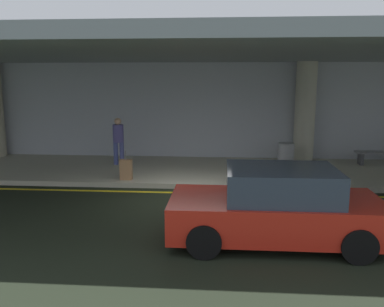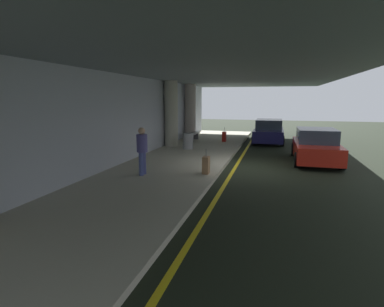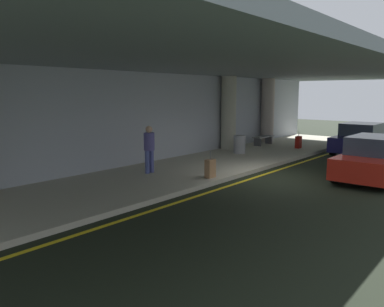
{
  "view_description": "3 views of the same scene",
  "coord_description": "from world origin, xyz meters",
  "px_view_note": "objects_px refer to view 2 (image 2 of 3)",
  "views": [
    {
      "loc": [
        0.98,
        -10.35,
        3.19
      ],
      "look_at": [
        0.07,
        1.54,
        0.97
      ],
      "focal_mm": 37.62,
      "sensor_mm": 36.0,
      "label": 1
    },
    {
      "loc": [
        -12.44,
        -0.93,
        2.8
      ],
      "look_at": [
        -1.28,
        2.13,
        0.73
      ],
      "focal_mm": 28.61,
      "sensor_mm": 36.0,
      "label": 2
    },
    {
      "loc": [
        -12.09,
        -6.26,
        2.97
      ],
      "look_at": [
        -1.93,
        2.23,
        0.89
      ],
      "focal_mm": 36.07,
      "sensor_mm": 36.0,
      "label": 3
    }
  ],
  "objects_px": {
    "suitcase_upright_secondary": "(206,165)",
    "trash_bin_steel": "(188,141)",
    "support_column_right_mid": "(190,111)",
    "traveler_with_luggage": "(142,148)",
    "bench_metal": "(193,135)",
    "car_red": "(316,146)",
    "support_column_center": "(171,114)",
    "car_navy": "(269,132)",
    "suitcase_upright_primary": "(224,137)"
  },
  "relations": [
    {
      "from": "traveler_with_luggage",
      "to": "trash_bin_steel",
      "type": "distance_m",
      "value": 5.92
    },
    {
      "from": "car_red",
      "to": "suitcase_upright_secondary",
      "type": "bearing_deg",
      "value": 133.04
    },
    {
      "from": "support_column_center",
      "to": "suitcase_upright_secondary",
      "type": "distance_m",
      "value": 7.0
    },
    {
      "from": "support_column_right_mid",
      "to": "traveler_with_luggage",
      "type": "xyz_separation_m",
      "value": [
        -10.72,
        -1.24,
        -0.86
      ]
    },
    {
      "from": "suitcase_upright_secondary",
      "to": "car_red",
      "type": "bearing_deg",
      "value": -54.87
    },
    {
      "from": "support_column_center",
      "to": "car_navy",
      "type": "xyz_separation_m",
      "value": [
        3.85,
        -5.3,
        -1.26
      ]
    },
    {
      "from": "suitcase_upright_primary",
      "to": "support_column_center",
      "type": "bearing_deg",
      "value": 132.99
    },
    {
      "from": "support_column_center",
      "to": "traveler_with_luggage",
      "type": "xyz_separation_m",
      "value": [
        -6.72,
        -1.24,
        -0.86
      ]
    },
    {
      "from": "support_column_center",
      "to": "traveler_with_luggage",
      "type": "height_order",
      "value": "support_column_center"
    },
    {
      "from": "support_column_right_mid",
      "to": "suitcase_upright_primary",
      "type": "relative_size",
      "value": 4.06
    },
    {
      "from": "suitcase_upright_secondary",
      "to": "support_column_right_mid",
      "type": "bearing_deg",
      "value": 9.8
    },
    {
      "from": "traveler_with_luggage",
      "to": "trash_bin_steel",
      "type": "bearing_deg",
      "value": -175.64
    },
    {
      "from": "support_column_right_mid",
      "to": "car_red",
      "type": "xyz_separation_m",
      "value": [
        -5.95,
        -7.5,
        -1.26
      ]
    },
    {
      "from": "support_column_right_mid",
      "to": "car_navy",
      "type": "bearing_deg",
      "value": -91.57
    },
    {
      "from": "suitcase_upright_primary",
      "to": "car_navy",
      "type": "bearing_deg",
      "value": -66.5
    },
    {
      "from": "car_navy",
      "to": "suitcase_upright_primary",
      "type": "distance_m",
      "value": 2.98
    },
    {
      "from": "car_navy",
      "to": "bench_metal",
      "type": "xyz_separation_m",
      "value": [
        -1.29,
        4.72,
        -0.21
      ]
    },
    {
      "from": "suitcase_upright_secondary",
      "to": "bench_metal",
      "type": "relative_size",
      "value": 0.56
    },
    {
      "from": "suitcase_upright_secondary",
      "to": "trash_bin_steel",
      "type": "distance_m",
      "value": 5.56
    },
    {
      "from": "car_red",
      "to": "bench_metal",
      "type": "distance_m",
      "value": 8.26
    },
    {
      "from": "car_navy",
      "to": "traveler_with_luggage",
      "type": "xyz_separation_m",
      "value": [
        -10.57,
        4.05,
        0.4
      ]
    },
    {
      "from": "support_column_right_mid",
      "to": "traveler_with_luggage",
      "type": "distance_m",
      "value": 10.82
    },
    {
      "from": "traveler_with_luggage",
      "to": "trash_bin_steel",
      "type": "relative_size",
      "value": 1.98
    },
    {
      "from": "car_red",
      "to": "suitcase_upright_primary",
      "type": "height_order",
      "value": "car_red"
    },
    {
      "from": "car_navy",
      "to": "suitcase_upright_secondary",
      "type": "height_order",
      "value": "car_navy"
    },
    {
      "from": "trash_bin_steel",
      "to": "car_navy",
      "type": "bearing_deg",
      "value": -41.17
    },
    {
      "from": "suitcase_upright_secondary",
      "to": "bench_metal",
      "type": "height_order",
      "value": "suitcase_upright_secondary"
    },
    {
      "from": "suitcase_upright_secondary",
      "to": "trash_bin_steel",
      "type": "xyz_separation_m",
      "value": [
        5.12,
        2.16,
        0.11
      ]
    },
    {
      "from": "support_column_right_mid",
      "to": "suitcase_upright_secondary",
      "type": "relative_size",
      "value": 4.06
    },
    {
      "from": "bench_metal",
      "to": "trash_bin_steel",
      "type": "bearing_deg",
      "value": -169.38
    },
    {
      "from": "traveler_with_luggage",
      "to": "bench_metal",
      "type": "height_order",
      "value": "traveler_with_luggage"
    },
    {
      "from": "support_column_center",
      "to": "car_navy",
      "type": "distance_m",
      "value": 6.67
    },
    {
      "from": "support_column_right_mid",
      "to": "suitcase_upright_primary",
      "type": "xyz_separation_m",
      "value": [
        -1.41,
        -2.61,
        -1.51
      ]
    },
    {
      "from": "bench_metal",
      "to": "trash_bin_steel",
      "type": "distance_m",
      "value": 3.44
    },
    {
      "from": "trash_bin_steel",
      "to": "traveler_with_luggage",
      "type": "bearing_deg",
      "value": -179.67
    },
    {
      "from": "suitcase_upright_secondary",
      "to": "trash_bin_steel",
      "type": "bearing_deg",
      "value": 13.91
    },
    {
      "from": "support_column_right_mid",
      "to": "bench_metal",
      "type": "height_order",
      "value": "support_column_right_mid"
    },
    {
      "from": "support_column_right_mid",
      "to": "traveler_with_luggage",
      "type": "relative_size",
      "value": 2.17
    },
    {
      "from": "traveler_with_luggage",
      "to": "trash_bin_steel",
      "type": "xyz_separation_m",
      "value": [
        5.9,
        0.03,
        -0.54
      ]
    },
    {
      "from": "car_navy",
      "to": "suitcase_upright_secondary",
      "type": "relative_size",
      "value": 4.56
    },
    {
      "from": "support_column_right_mid",
      "to": "bench_metal",
      "type": "distance_m",
      "value": 2.14
    },
    {
      "from": "suitcase_upright_primary",
      "to": "suitcase_upright_secondary",
      "type": "xyz_separation_m",
      "value": [
        -8.53,
        -0.76,
        0.0
      ]
    },
    {
      "from": "trash_bin_steel",
      "to": "support_column_center",
      "type": "bearing_deg",
      "value": 55.93
    },
    {
      "from": "car_navy",
      "to": "trash_bin_steel",
      "type": "relative_size",
      "value": 4.82
    },
    {
      "from": "support_column_right_mid",
      "to": "suitcase_upright_secondary",
      "type": "bearing_deg",
      "value": -161.29
    },
    {
      "from": "car_red",
      "to": "bench_metal",
      "type": "bearing_deg",
      "value": 55.9
    },
    {
      "from": "support_column_center",
      "to": "car_navy",
      "type": "height_order",
      "value": "support_column_center"
    },
    {
      "from": "traveler_with_luggage",
      "to": "suitcase_upright_primary",
      "type": "bearing_deg",
      "value": 175.67
    },
    {
      "from": "traveler_with_luggage",
      "to": "bench_metal",
      "type": "xyz_separation_m",
      "value": [
        9.28,
        0.67,
        -0.61
      ]
    },
    {
      "from": "bench_metal",
      "to": "trash_bin_steel",
      "type": "xyz_separation_m",
      "value": [
        -3.38,
        -0.63,
        0.07
      ]
    }
  ]
}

